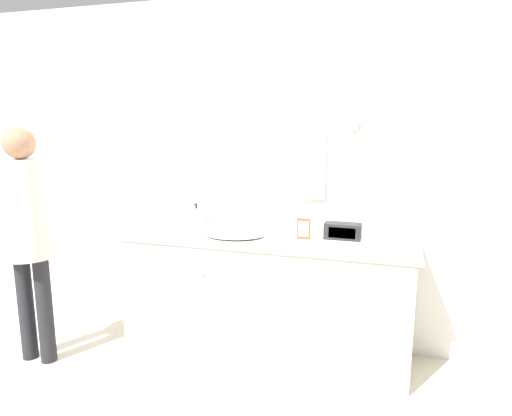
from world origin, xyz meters
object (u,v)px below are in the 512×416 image
at_px(sink_basin, 234,232).
at_px(picture_frame, 303,229).
at_px(person, 27,220).
at_px(appliance_box, 343,231).
at_px(soap_bottle, 197,216).

xyz_separation_m(sink_basin, picture_frame, (0.49, 0.03, 0.05)).
distance_m(sink_basin, person, 1.40).
relative_size(sink_basin, person, 0.28).
xyz_separation_m(sink_basin, person, (-1.29, -0.53, 0.12)).
distance_m(appliance_box, person, 2.14).
relative_size(appliance_box, picture_frame, 1.70).
relative_size(soap_bottle, person, 0.11).
relative_size(soap_bottle, picture_frame, 1.17).
bearing_deg(sink_basin, soap_bottle, 150.37).
relative_size(appliance_box, person, 0.15).
xyz_separation_m(appliance_box, picture_frame, (-0.25, -0.09, 0.02)).
bearing_deg(appliance_box, picture_frame, -160.87).
bearing_deg(appliance_box, sink_basin, -170.76).
height_order(sink_basin, person, person).
bearing_deg(soap_bottle, appliance_box, -4.79).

